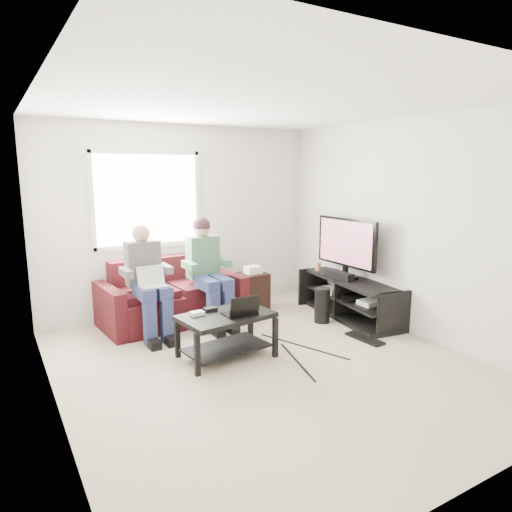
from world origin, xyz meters
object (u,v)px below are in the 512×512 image
(tv_stand, at_px, (349,300))
(end_table, at_px, (253,291))
(subwoofer, at_px, (322,305))
(coffee_table, at_px, (226,325))
(sofa, at_px, (171,299))
(tv, at_px, (346,244))

(tv_stand, xyz_separation_m, end_table, (-0.95, 0.97, 0.05))
(tv_stand, distance_m, subwoofer, 0.44)
(coffee_table, height_order, subwoofer, coffee_table)
(sofa, distance_m, subwoofer, 2.00)
(sofa, xyz_separation_m, end_table, (1.19, -0.10, -0.02))
(coffee_table, relative_size, tv_stand, 0.60)
(end_table, bearing_deg, tv, -42.33)
(end_table, bearing_deg, coffee_table, -129.97)
(coffee_table, xyz_separation_m, end_table, (1.10, 1.31, -0.07))
(sofa, bearing_deg, subwoofer, -31.11)
(sofa, bearing_deg, coffee_table, -86.19)
(sofa, bearing_deg, tv_stand, -26.48)
(tv, distance_m, end_table, 1.47)
(subwoofer, bearing_deg, tv, 8.12)
(coffee_table, xyz_separation_m, subwoofer, (1.61, 0.38, -0.12))
(sofa, relative_size, end_table, 2.86)
(sofa, relative_size, subwoofer, 3.97)
(subwoofer, xyz_separation_m, end_table, (-0.52, 0.93, 0.06))
(sofa, distance_m, tv, 2.45)
(tv_stand, bearing_deg, end_table, 134.62)
(sofa, bearing_deg, end_table, -4.97)
(sofa, xyz_separation_m, tv, (2.14, -0.97, 0.69))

